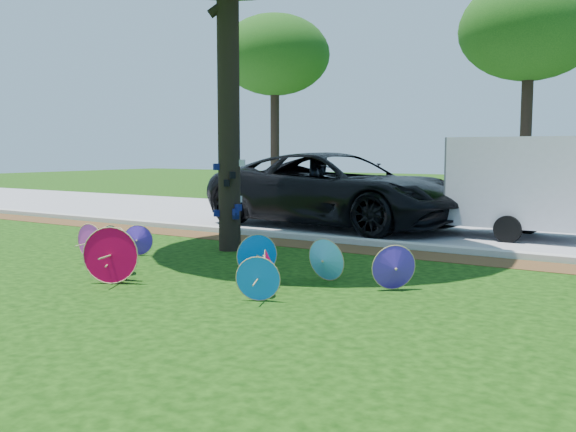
% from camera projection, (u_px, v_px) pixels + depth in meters
% --- Properties ---
extents(ground, '(90.00, 90.00, 0.00)m').
position_uv_depth(ground, '(188.00, 285.00, 9.58)').
color(ground, black).
rests_on(ground, ground).
extents(mulch_strip, '(90.00, 1.00, 0.01)m').
position_uv_depth(mulch_strip, '(333.00, 247.00, 13.34)').
color(mulch_strip, '#472D16').
rests_on(mulch_strip, ground).
extents(curb, '(90.00, 0.30, 0.12)m').
position_uv_depth(curb, '(348.00, 240.00, 13.92)').
color(curb, '#B7B5AD').
rests_on(curb, ground).
extents(street, '(90.00, 8.00, 0.01)m').
position_uv_depth(street, '(419.00, 224.00, 17.40)').
color(street, gray).
rests_on(street, ground).
extents(parasol_pile, '(6.25, 2.46, 0.88)m').
position_uv_depth(parasol_pile, '(179.00, 255.00, 10.19)').
color(parasol_pile, '#4A26B7').
rests_on(parasol_pile, ground).
extents(black_van, '(7.30, 3.93, 1.95)m').
position_uv_depth(black_van, '(336.00, 190.00, 16.81)').
color(black_van, black).
rests_on(black_van, ground).
extents(cargo_trailer, '(2.90, 1.88, 2.61)m').
position_uv_depth(cargo_trailer, '(520.00, 181.00, 14.62)').
color(cargo_trailer, silver).
rests_on(cargo_trailer, ground).
extents(bg_trees, '(25.35, 5.76, 7.40)m').
position_uv_depth(bg_trees, '(543.00, 27.00, 19.62)').
color(bg_trees, black).
rests_on(bg_trees, ground).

